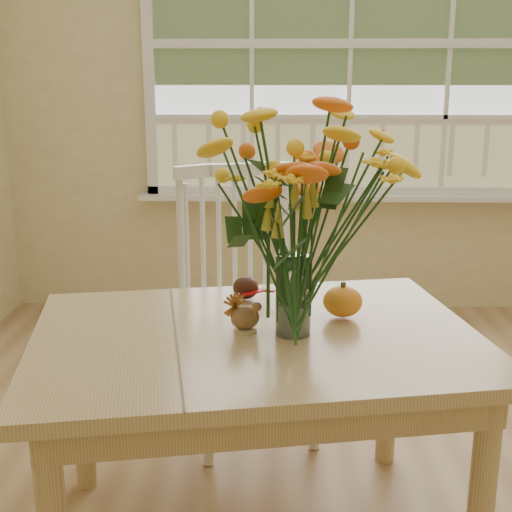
{
  "coord_description": "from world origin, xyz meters",
  "views": [
    {
      "loc": [
        -0.43,
        -1.77,
        1.38
      ],
      "look_at": [
        -0.47,
        0.08,
        0.89
      ],
      "focal_mm": 48.0,
      "sensor_mm": 36.0,
      "label": 1
    }
  ],
  "objects": [
    {
      "name": "wall_back",
      "position": [
        0.0,
        2.25,
        1.35
      ],
      "size": [
        4.0,
        0.02,
        2.7
      ],
      "primitive_type": "cube",
      "color": "#D1BB86",
      "rests_on": "floor"
    },
    {
      "name": "window",
      "position": [
        0.0,
        2.21,
        1.53
      ],
      "size": [
        2.42,
        0.12,
        1.74
      ],
      "color": "silver",
      "rests_on": "wall_back"
    },
    {
      "name": "dining_table",
      "position": [
        -0.47,
        0.06,
        0.58
      ],
      "size": [
        1.4,
        1.11,
        0.67
      ],
      "rotation": [
        0.0,
        0.0,
        0.18
      ],
      "color": "tan",
      "rests_on": "floor"
    },
    {
      "name": "windsor_chair",
      "position": [
        -0.54,
        0.78,
        0.57
      ],
      "size": [
        0.6,
        0.58,
        1.03
      ],
      "rotation": [
        0.0,
        0.0,
        0.33
      ],
      "color": "white",
      "rests_on": "floor"
    },
    {
      "name": "flower_vase",
      "position": [
        -0.37,
        0.05,
        1.01
      ],
      "size": [
        0.47,
        0.47,
        0.56
      ],
      "color": "white",
      "rests_on": "dining_table"
    },
    {
      "name": "pumpkin",
      "position": [
        -0.21,
        0.19,
        0.72
      ],
      "size": [
        0.12,
        0.12,
        0.09
      ],
      "primitive_type": "ellipsoid",
      "color": "orange",
      "rests_on": "dining_table"
    },
    {
      "name": "turkey_figurine",
      "position": [
        -0.5,
        0.06,
        0.72
      ],
      "size": [
        0.1,
        0.08,
        0.11
      ],
      "rotation": [
        0.0,
        0.0,
        0.31
      ],
      "color": "#CCB78C",
      "rests_on": "dining_table"
    },
    {
      "name": "dark_gourd",
      "position": [
        -0.51,
        0.35,
        0.71
      ],
      "size": [
        0.12,
        0.08,
        0.07
      ],
      "color": "#38160F",
      "rests_on": "dining_table"
    }
  ]
}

